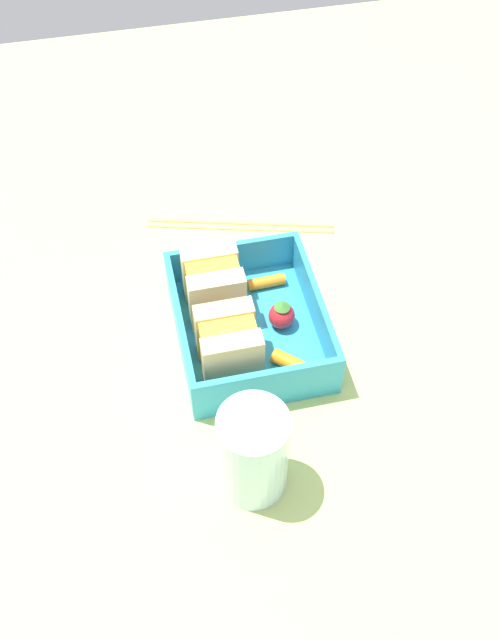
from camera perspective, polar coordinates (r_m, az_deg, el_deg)
ground_plane at (r=71.29cm, az=0.00°, el=-1.85°), size 120.00×120.00×2.00cm
bento_tray at (r=70.01cm, az=0.00°, el=-1.07°), size 16.48×13.85×1.20cm
bento_rim at (r=67.95cm, az=0.00°, el=0.27°), size 16.48×13.85×4.04cm
sandwich_left at (r=64.61cm, az=-1.65°, el=-2.04°), size 5.64×5.42×6.13cm
sandwich_center_left at (r=69.16cm, az=-2.85°, el=2.75°), size 5.64×5.42×6.13cm
carrot_stick_left at (r=66.47cm, az=3.38°, el=-3.45°), size 3.51×3.65×1.35cm
strawberry_far_left at (r=69.00cm, az=2.61°, el=0.48°), size 2.59×2.59×3.19cm
carrot_stick_far_left at (r=72.71cm, az=1.40°, el=3.05°), size 1.33×3.91×1.18cm
chopstick_pair at (r=80.69cm, az=-0.70°, el=7.73°), size 7.06×20.58×0.70cm
drinking_glass at (r=58.17cm, az=0.33°, el=-10.56°), size 5.79×5.79×9.67cm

